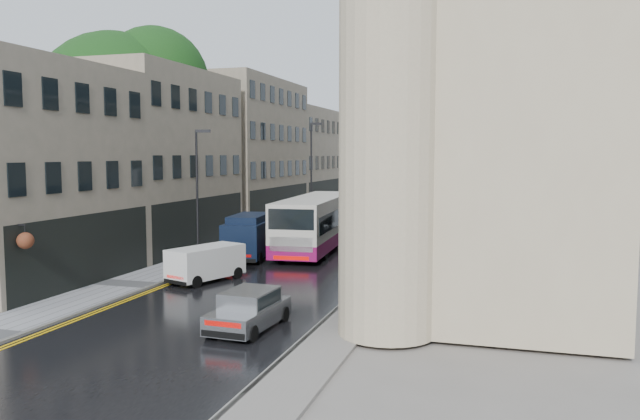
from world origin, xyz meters
The scene contains 17 objects.
ground centered at (0.00, 0.00, 0.00)m, with size 200.00×200.00×0.00m, color slate.
road centered at (0.00, 27.50, 0.01)m, with size 9.00×85.00×0.02m, color black.
left_sidewalk centered at (-5.85, 27.50, 0.06)m, with size 2.70×85.00×0.12m, color gray.
right_sidewalk centered at (5.40, 27.50, 0.06)m, with size 1.80×85.00×0.12m, color slate.
old_shop_row centered at (-9.45, 30.00, 6.00)m, with size 4.50×56.00×12.00m, color gray, non-canonical shape.
modern_block centered at (10.30, 26.00, 7.00)m, with size 8.00×40.00×14.00m, color #C1B090, non-canonical shape.
church_spire centered at (0.50, 82.00, 20.00)m, with size 6.40×6.40×40.00m, color slate, non-canonical shape.
tree_near centered at (-12.50, 20.00, 6.95)m, with size 10.56×10.56×13.89m, color black, non-canonical shape.
tree_far centered at (-12.20, 33.00, 6.23)m, with size 9.24×9.24×12.46m, color black, non-canonical shape.
cream_bus centered at (-1.69, 20.06, 1.68)m, with size 2.77×12.20×3.33m, color beige, non-canonical shape.
white_lorry centered at (2.81, 31.28, 2.39)m, with size 2.71×9.04×4.74m, color white, non-canonical shape.
silver_hatchback centered at (1.50, 4.72, 0.71)m, with size 1.62×3.69×1.38m, color #A1A2A6, non-canonical shape.
white_van centered at (-3.97, 11.90, 0.87)m, with size 1.61×3.75×1.69m, color white, non-canonical shape.
navy_van centered at (-4.07, 17.61, 1.34)m, with size 2.07×5.18×2.64m, color black, non-canonical shape.
pedestrian centered at (-5.71, 24.29, 0.89)m, with size 0.57×0.37×1.55m, color black.
lamp_post_near centered at (-5.06, 16.34, 3.68)m, with size 0.80×0.18×7.12m, color black, non-canonical shape.
lamp_post_far centered at (-5.02, 36.28, 4.33)m, with size 0.95×0.21×8.43m, color black, non-canonical shape.
Camera 1 is at (10.66, -13.32, 6.00)m, focal length 35.00 mm.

